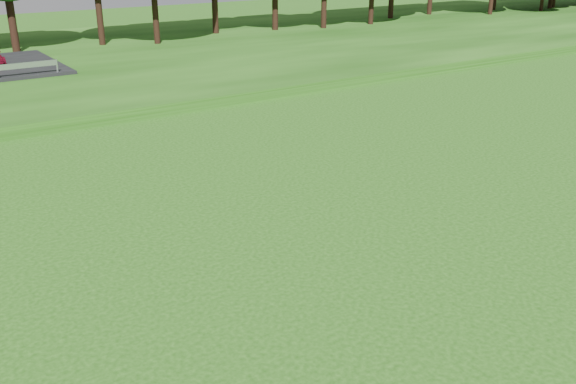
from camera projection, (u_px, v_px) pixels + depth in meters
berm at (218, 48)px, 47.24m from camera, size 130.00×30.00×0.60m
walking_path at (334, 85)px, 36.54m from camera, size 130.00×1.60×0.04m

